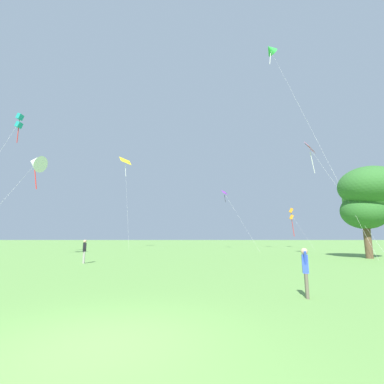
{
  "coord_description": "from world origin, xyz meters",
  "views": [
    {
      "loc": [
        1.52,
        -4.69,
        1.77
      ],
      "look_at": [
        1.36,
        31.49,
        8.05
      ],
      "focal_mm": 24.67,
      "sensor_mm": 36.0,
      "label": 1
    }
  ],
  "objects_px": {
    "kite_white_distant": "(37,163)",
    "person_in_red_shirt": "(86,249)",
    "kite_purple_streamer": "(227,195)",
    "kite_pink_low": "(313,154)",
    "kite_orange_box": "(293,215)",
    "kite_teal_box": "(21,122)",
    "kite_yellow_diamond": "(127,164)",
    "tree_right_cluster": "(370,197)",
    "kite_green_small": "(272,49)",
    "person_child_small": "(307,268)"
  },
  "relations": [
    {
      "from": "kite_orange_box",
      "to": "kite_purple_streamer",
      "type": "bearing_deg",
      "value": -154.56
    },
    {
      "from": "kite_green_small",
      "to": "kite_orange_box",
      "type": "xyz_separation_m",
      "value": [
        8.21,
        18.13,
        -20.6
      ]
    },
    {
      "from": "kite_green_small",
      "to": "person_in_red_shirt",
      "type": "bearing_deg",
      "value": -145.24
    },
    {
      "from": "kite_teal_box",
      "to": "person_in_red_shirt",
      "type": "distance_m",
      "value": 19.46
    },
    {
      "from": "kite_purple_streamer",
      "to": "tree_right_cluster",
      "type": "distance_m",
      "value": 22.88
    },
    {
      "from": "kite_orange_box",
      "to": "person_child_small",
      "type": "relative_size",
      "value": 8.41
    },
    {
      "from": "kite_yellow_diamond",
      "to": "person_child_small",
      "type": "bearing_deg",
      "value": -68.19
    },
    {
      "from": "kite_teal_box",
      "to": "kite_green_small",
      "type": "bearing_deg",
      "value": 8.3
    },
    {
      "from": "kite_teal_box",
      "to": "kite_orange_box",
      "type": "height_order",
      "value": "kite_teal_box"
    },
    {
      "from": "kite_orange_box",
      "to": "kite_white_distant",
      "type": "relative_size",
      "value": 1.17
    },
    {
      "from": "kite_white_distant",
      "to": "person_in_red_shirt",
      "type": "bearing_deg",
      "value": -40.62
    },
    {
      "from": "kite_teal_box",
      "to": "kite_pink_low",
      "type": "height_order",
      "value": "kite_teal_box"
    },
    {
      "from": "kite_green_small",
      "to": "kite_purple_streamer",
      "type": "bearing_deg",
      "value": 112.53
    },
    {
      "from": "kite_yellow_diamond",
      "to": "tree_right_cluster",
      "type": "bearing_deg",
      "value": -41.68
    },
    {
      "from": "kite_orange_box",
      "to": "person_child_small",
      "type": "xyz_separation_m",
      "value": [
        -15.35,
        -41.48,
        -5.18
      ]
    },
    {
      "from": "kite_green_small",
      "to": "tree_right_cluster",
      "type": "relative_size",
      "value": 3.45
    },
    {
      "from": "kite_white_distant",
      "to": "tree_right_cluster",
      "type": "relative_size",
      "value": 1.31
    },
    {
      "from": "kite_pink_low",
      "to": "person_in_red_shirt",
      "type": "relative_size",
      "value": 7.13
    },
    {
      "from": "kite_orange_box",
      "to": "tree_right_cluster",
      "type": "height_order",
      "value": "tree_right_cluster"
    },
    {
      "from": "kite_white_distant",
      "to": "person_child_small",
      "type": "xyz_separation_m",
      "value": [
        19.68,
        -18.21,
        -8.55
      ]
    },
    {
      "from": "kite_yellow_diamond",
      "to": "kite_white_distant",
      "type": "bearing_deg",
      "value": -99.37
    },
    {
      "from": "person_in_red_shirt",
      "to": "person_child_small",
      "type": "bearing_deg",
      "value": -44.4
    },
    {
      "from": "kite_teal_box",
      "to": "person_child_small",
      "type": "distance_m",
      "value": 32.38
    },
    {
      "from": "kite_green_small",
      "to": "kite_teal_box",
      "type": "bearing_deg",
      "value": -171.7
    },
    {
      "from": "kite_teal_box",
      "to": "kite_green_small",
      "type": "relative_size",
      "value": 0.56
    },
    {
      "from": "kite_purple_streamer",
      "to": "kite_pink_low",
      "type": "distance_m",
      "value": 18.82
    },
    {
      "from": "kite_orange_box",
      "to": "kite_pink_low",
      "type": "bearing_deg",
      "value": -105.22
    },
    {
      "from": "tree_right_cluster",
      "to": "kite_teal_box",
      "type": "bearing_deg",
      "value": 173.27
    },
    {
      "from": "kite_teal_box",
      "to": "kite_white_distant",
      "type": "bearing_deg",
      "value": -16.55
    },
    {
      "from": "kite_orange_box",
      "to": "person_in_red_shirt",
      "type": "height_order",
      "value": "kite_orange_box"
    },
    {
      "from": "kite_purple_streamer",
      "to": "kite_white_distant",
      "type": "height_order",
      "value": "kite_white_distant"
    },
    {
      "from": "kite_teal_box",
      "to": "kite_white_distant",
      "type": "xyz_separation_m",
      "value": [
        2.78,
        -0.83,
        -4.92
      ]
    },
    {
      "from": "kite_pink_low",
      "to": "person_child_small",
      "type": "distance_m",
      "value": 21.89
    },
    {
      "from": "kite_yellow_diamond",
      "to": "person_child_small",
      "type": "height_order",
      "value": "kite_yellow_diamond"
    },
    {
      "from": "kite_orange_box",
      "to": "person_in_red_shirt",
      "type": "bearing_deg",
      "value": -130.63
    },
    {
      "from": "kite_teal_box",
      "to": "tree_right_cluster",
      "type": "height_order",
      "value": "kite_teal_box"
    },
    {
      "from": "kite_orange_box",
      "to": "person_in_red_shirt",
      "type": "xyz_separation_m",
      "value": [
        -26.35,
        -30.71,
        -5.08
      ]
    },
    {
      "from": "person_in_red_shirt",
      "to": "person_child_small",
      "type": "xyz_separation_m",
      "value": [
        11.0,
        -10.77,
        -0.1
      ]
    },
    {
      "from": "kite_white_distant",
      "to": "kite_purple_streamer",
      "type": "bearing_deg",
      "value": 37.87
    },
    {
      "from": "kite_purple_streamer",
      "to": "kite_pink_low",
      "type": "xyz_separation_m",
      "value": [
        6.67,
        -17.54,
        1.51
      ]
    },
    {
      "from": "kite_yellow_diamond",
      "to": "kite_pink_low",
      "type": "xyz_separation_m",
      "value": [
        24.94,
        -22.45,
        -5.25
      ]
    },
    {
      "from": "kite_pink_low",
      "to": "person_child_small",
      "type": "xyz_separation_m",
      "value": [
        -8.88,
        -17.69,
        -9.35
      ]
    },
    {
      "from": "kite_orange_box",
      "to": "kite_pink_low",
      "type": "height_order",
      "value": "kite_pink_low"
    },
    {
      "from": "kite_orange_box",
      "to": "kite_white_distant",
      "type": "xyz_separation_m",
      "value": [
        -35.03,
        -23.27,
        3.38
      ]
    },
    {
      "from": "kite_yellow_diamond",
      "to": "kite_green_small",
      "type": "height_order",
      "value": "kite_green_small"
    },
    {
      "from": "kite_yellow_diamond",
      "to": "kite_purple_streamer",
      "type": "bearing_deg",
      "value": -15.04
    },
    {
      "from": "kite_purple_streamer",
      "to": "person_in_red_shirt",
      "type": "bearing_deg",
      "value": -118.37
    },
    {
      "from": "person_child_small",
      "to": "tree_right_cluster",
      "type": "xyz_separation_m",
      "value": [
        12.24,
        14.95,
        4.47
      ]
    },
    {
      "from": "kite_white_distant",
      "to": "person_in_red_shirt",
      "type": "distance_m",
      "value": 14.22
    },
    {
      "from": "kite_teal_box",
      "to": "kite_yellow_diamond",
      "type": "height_order",
      "value": "kite_yellow_diamond"
    }
  ]
}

